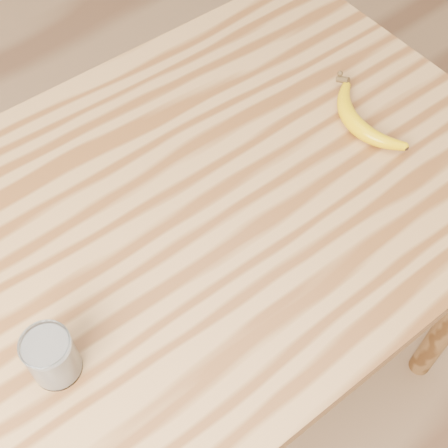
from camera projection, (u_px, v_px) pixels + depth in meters
table at (194, 245)px, 1.18m from camera, size 1.20×0.80×0.90m
smoothie_glass at (52, 357)px, 0.87m from camera, size 0.07×0.07×0.09m
banana at (354, 124)px, 1.15m from camera, size 0.13×0.28×0.03m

